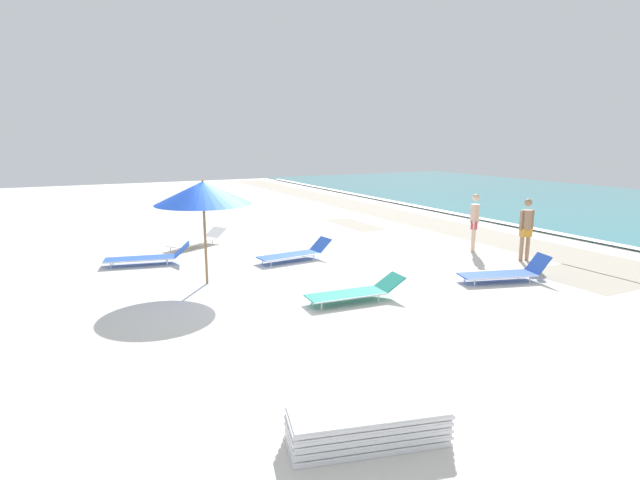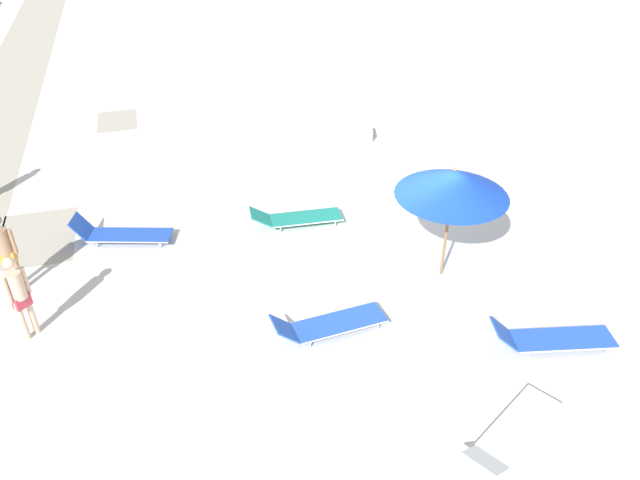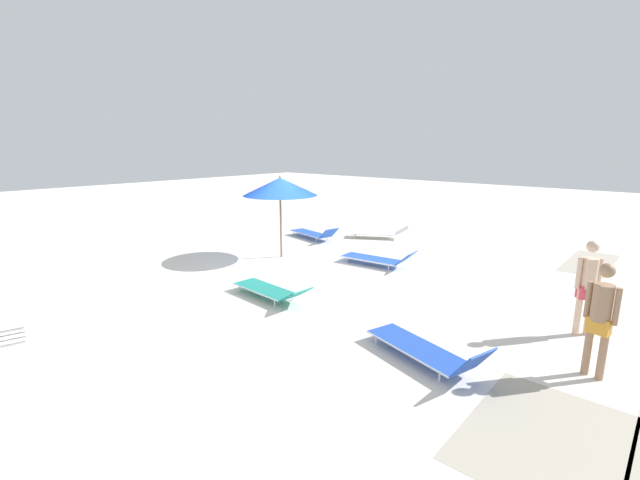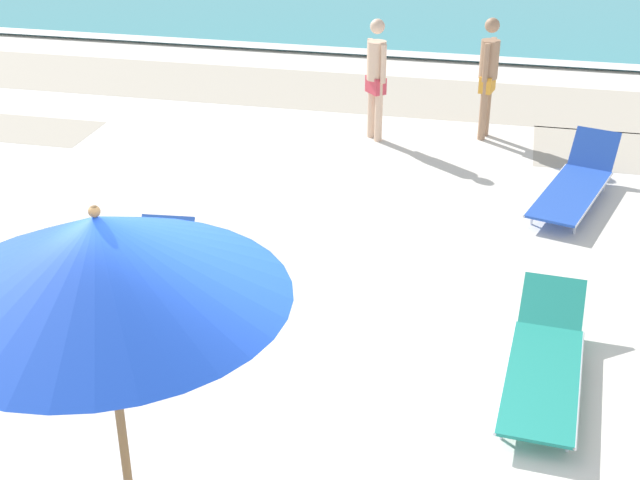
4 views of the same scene
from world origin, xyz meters
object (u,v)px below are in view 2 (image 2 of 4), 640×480
object	(u,v)px
lounger_stack	(342,133)
beachgoer_strolling_adult	(19,293)
sun_lounger_under_umbrella	(513,432)
beach_umbrella	(453,184)
sun_lounger_mid_beach_solo	(328,324)
sun_lounger_beside_umbrella	(296,217)
beachgoer_shoreline_child	(5,249)
sun_lounger_near_water_left	(551,338)
sun_lounger_near_water_right	(121,233)

from	to	relation	value
lounger_stack	beachgoer_strolling_adult	xyz separation A→B (m)	(-6.85, 8.14, 0.79)
lounger_stack	sun_lounger_under_umbrella	world-z (taller)	sun_lounger_under_umbrella
beach_umbrella	sun_lounger_mid_beach_solo	distance (m)	3.62
sun_lounger_under_umbrella	beachgoer_strolling_adult	size ratio (longest dim) A/B	1.22
sun_lounger_under_umbrella	sun_lounger_beside_umbrella	bearing A→B (deg)	-17.15
sun_lounger_beside_umbrella	beachgoer_shoreline_child	distance (m)	6.20
sun_lounger_under_umbrella	sun_lounger_beside_umbrella	distance (m)	7.20
lounger_stack	sun_lounger_near_water_left	xyz separation A→B (m)	(-9.70, -0.97, 0.00)
lounger_stack	sun_lounger_beside_umbrella	bearing A→B (deg)	164.80
beach_umbrella	sun_lounger_near_water_right	distance (m)	7.46
lounger_stack	sun_lounger_mid_beach_solo	xyz separation A→B (m)	(-8.25, 2.81, 0.01)
sun_lounger_mid_beach_solo	beachgoer_shoreline_child	bearing A→B (deg)	57.07
sun_lounger_beside_umbrella	beachgoer_shoreline_child	world-z (taller)	beachgoer_shoreline_child
beachgoer_shoreline_child	sun_lounger_beside_umbrella	bearing A→B (deg)	-160.38
beach_umbrella	sun_lounger_near_water_left	world-z (taller)	beach_umbrella
beachgoer_shoreline_child	beachgoer_strolling_adult	distance (m)	1.62
sun_lounger_near_water_right	beachgoer_shoreline_child	bearing A→B (deg)	137.49
sun_lounger_near_water_right	sun_lounger_mid_beach_solo	xyz separation A→B (m)	(-4.22, -3.69, -0.01)
lounger_stack	beachgoer_strolling_adult	distance (m)	10.67
sun_lounger_near_water_left	beachgoer_shoreline_child	bearing A→B (deg)	76.82
beach_umbrella	lounger_stack	distance (m)	7.39
beach_umbrella	sun_lounger_beside_umbrella	bearing A→B (deg)	42.49
lounger_stack	beachgoer_shoreline_child	distance (m)	10.10
beachgoer_strolling_adult	sun_lounger_beside_umbrella	bearing A→B (deg)	-18.15
sun_lounger_beside_umbrella	sun_lounger_under_umbrella	bearing A→B (deg)	-162.29
sun_lounger_near_water_left	sun_lounger_mid_beach_solo	xyz separation A→B (m)	(1.45, 3.78, 0.00)
sun_lounger_near_water_right	beach_umbrella	bearing A→B (deg)	-99.13
sun_lounger_mid_beach_solo	sun_lounger_near_water_right	bearing A→B (deg)	35.48
beachgoer_shoreline_child	sun_lounger_near_water_left	bearing A→B (deg)	166.47
lounger_stack	sun_lounger_mid_beach_solo	distance (m)	8.72
beach_umbrella	beachgoer_strolling_adult	world-z (taller)	beach_umbrella
lounger_stack	sun_lounger_under_umbrella	bearing A→B (deg)	-169.68
sun_lounger_mid_beach_solo	beach_umbrella	bearing A→B (deg)	-73.82
sun_lounger_mid_beach_solo	beachgoer_shoreline_child	distance (m)	6.52
beach_umbrella	sun_lounger_mid_beach_solo	bearing A→B (deg)	111.87
sun_lounger_beside_umbrella	beachgoer_shoreline_child	xyz separation A→B (m)	(-0.89, 6.08, 0.80)
lounger_stack	beachgoer_shoreline_child	xyz separation A→B (m)	(-5.29, 8.56, 0.79)
sun_lounger_beside_umbrella	sun_lounger_near_water_right	world-z (taller)	sun_lounger_near_water_right
lounger_stack	sun_lounger_under_umbrella	distance (m)	11.41
lounger_stack	sun_lounger_near_water_left	bearing A→B (deg)	-160.08
lounger_stack	beachgoer_shoreline_child	size ratio (longest dim) A/B	1.10
sun_lounger_beside_umbrella	sun_lounger_near_water_left	size ratio (longest dim) A/B	0.94
sun_lounger_near_water_right	beachgoer_shoreline_child	distance (m)	2.54
sun_lounger_under_umbrella	beachgoer_strolling_adult	world-z (taller)	beachgoer_strolling_adult
beach_umbrella	lounger_stack	bearing A→B (deg)	0.13
lounger_stack	beachgoer_strolling_adult	size ratio (longest dim) A/B	1.10
sun_lounger_near_water_right	beachgoer_strolling_adult	distance (m)	3.35
lounger_stack	sun_lounger_under_umbrella	xyz separation A→B (m)	(-11.39, 0.77, -0.00)
sun_lounger_near_water_right	beachgoer_shoreline_child	world-z (taller)	beachgoer_shoreline_child
beachgoer_shoreline_child	sun_lounger_mid_beach_solo	bearing A→B (deg)	164.05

